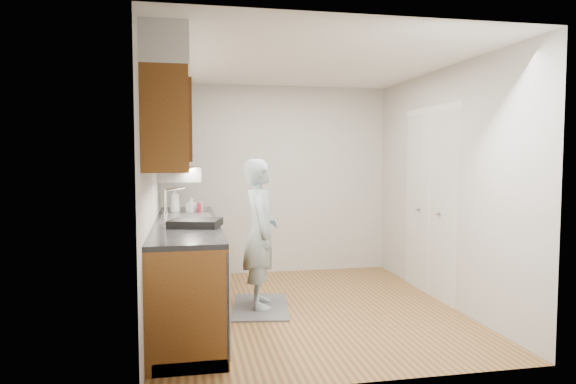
% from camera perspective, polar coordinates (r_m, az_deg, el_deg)
% --- Properties ---
extents(floor, '(3.50, 3.50, 0.00)m').
position_cam_1_polar(floor, '(5.40, 2.08, -12.86)').
color(floor, olive).
rests_on(floor, ground).
extents(ceiling, '(3.50, 3.50, 0.00)m').
position_cam_1_polar(ceiling, '(5.25, 2.15, 14.24)').
color(ceiling, white).
rests_on(ceiling, wall_left).
extents(wall_left, '(0.02, 3.50, 2.50)m').
position_cam_1_polar(wall_left, '(5.05, -14.69, 0.28)').
color(wall_left, '#BCB8B0').
rests_on(wall_left, floor).
extents(wall_right, '(0.02, 3.50, 2.50)m').
position_cam_1_polar(wall_right, '(5.71, 16.92, 0.65)').
color(wall_right, '#BCB8B0').
rests_on(wall_right, floor).
extents(wall_back, '(3.00, 0.02, 2.50)m').
position_cam_1_polar(wall_back, '(6.89, -1.23, 1.37)').
color(wall_back, '#BCB8B0').
rests_on(wall_back, floor).
extents(counter, '(0.64, 2.80, 1.30)m').
position_cam_1_polar(counter, '(5.14, -11.16, -8.16)').
color(counter, brown).
rests_on(counter, floor).
extents(upper_cabinets, '(0.47, 2.80, 1.21)m').
position_cam_1_polar(upper_cabinets, '(5.09, -12.89, 8.21)').
color(upper_cabinets, brown).
rests_on(upper_cabinets, wall_left).
extents(closet_door, '(0.02, 1.22, 2.05)m').
position_cam_1_polar(closet_door, '(5.99, 15.43, -1.33)').
color(closet_door, white).
rests_on(closet_door, wall_right).
extents(floor_mat, '(0.69, 1.03, 0.02)m').
position_cam_1_polar(floor_mat, '(5.45, -3.06, -12.62)').
color(floor_mat, slate).
rests_on(floor_mat, floor).
extents(person, '(0.46, 0.64, 1.73)m').
position_cam_1_polar(person, '(5.26, -3.09, -3.49)').
color(person, '#90A9AF').
rests_on(person, floor_mat).
extents(soap_bottle_a, '(0.14, 0.14, 0.29)m').
position_cam_1_polar(soap_bottle_a, '(5.80, -12.46, -0.83)').
color(soap_bottle_a, silver).
rests_on(soap_bottle_a, counter).
extents(soap_bottle_b, '(0.11, 0.11, 0.17)m').
position_cam_1_polar(soap_bottle_b, '(5.82, -10.76, -1.39)').
color(soap_bottle_b, silver).
rests_on(soap_bottle_b, counter).
extents(soap_bottle_c, '(0.16, 0.16, 0.17)m').
position_cam_1_polar(soap_bottle_c, '(5.87, -10.66, -1.37)').
color(soap_bottle_c, silver).
rests_on(soap_bottle_c, counter).
extents(soda_can, '(0.07, 0.07, 0.11)m').
position_cam_1_polar(soda_can, '(5.80, -9.77, -1.73)').
color(soda_can, red).
rests_on(soda_can, counter).
extents(steel_can, '(0.07, 0.07, 0.13)m').
position_cam_1_polar(steel_can, '(5.80, -9.55, -1.61)').
color(steel_can, '#A5A5AA').
rests_on(steel_can, counter).
extents(dish_rack, '(0.51, 0.46, 0.07)m').
position_cam_1_polar(dish_rack, '(4.64, -10.24, -3.41)').
color(dish_rack, black).
rests_on(dish_rack, counter).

